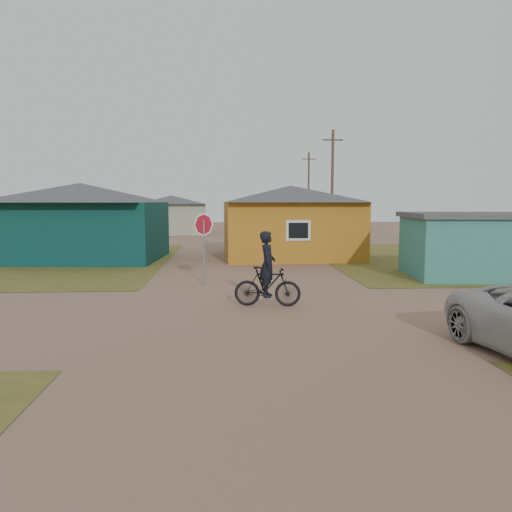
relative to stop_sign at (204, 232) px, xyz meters
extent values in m
plane|color=#8D6751|center=(1.81, -5.14, -1.94)|extent=(120.00, 120.00, 0.00)
cube|color=brown|center=(15.81, 7.86, -1.93)|extent=(20.00, 18.00, 0.00)
cube|color=#09312E|center=(-6.69, 8.36, -0.44)|extent=(8.40, 6.54, 3.00)
pyramid|color=#3B3B3E|center=(-6.69, 8.36, 1.56)|extent=(8.93, 7.08, 1.00)
cube|color=#B3721B|center=(4.31, 8.86, -0.44)|extent=(7.21, 6.24, 3.00)
pyramid|color=#3B3B3E|center=(4.31, 8.86, 1.51)|extent=(7.72, 6.76, 0.90)
cube|color=silver|center=(4.31, 5.83, -0.29)|extent=(1.20, 0.06, 1.00)
cube|color=black|center=(4.31, 5.80, -0.29)|extent=(0.95, 0.04, 0.75)
cube|color=#397E74|center=(11.31, 1.36, -0.74)|extent=(6.39, 4.61, 2.40)
cube|color=#3B3B3E|center=(11.31, 1.36, 0.56)|extent=(6.71, 4.93, 0.20)
cube|color=#969E87|center=(-4.19, 28.86, -0.54)|extent=(6.49, 5.60, 2.80)
pyramid|color=#3B3B3E|center=(-4.19, 28.86, 1.26)|extent=(7.04, 6.15, 0.80)
cube|color=tan|center=(11.81, 34.86, -0.54)|extent=(6.41, 5.50, 2.80)
pyramid|color=#3B3B3E|center=(11.81, 34.86, 1.26)|extent=(6.95, 6.05, 0.80)
cube|color=#969E87|center=(-12.19, 40.86, -0.59)|extent=(5.75, 5.28, 2.70)
pyramid|color=#3B3B3E|center=(-12.19, 40.86, 1.11)|extent=(6.28, 5.81, 0.70)
cylinder|color=brown|center=(8.31, 16.86, 2.06)|extent=(0.20, 0.20, 8.00)
cube|color=brown|center=(8.31, 16.86, 5.36)|extent=(1.40, 0.10, 0.10)
cylinder|color=brown|center=(9.31, 32.86, 2.06)|extent=(0.20, 0.20, 8.00)
cube|color=brown|center=(9.31, 32.86, 5.36)|extent=(1.40, 0.10, 0.10)
cylinder|color=gray|center=(0.00, 0.00, -0.75)|extent=(0.07, 0.07, 2.38)
imported|color=black|center=(2.00, -3.77, -1.35)|extent=(2.01, 0.83, 1.17)
imported|color=black|center=(2.00, -3.77, -0.70)|extent=(0.56, 0.76, 1.92)
camera|label=1|loc=(0.79, -18.10, 1.13)|focal=35.00mm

